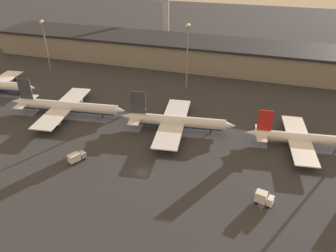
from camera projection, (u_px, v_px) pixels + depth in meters
ground at (142, 173)px, 96.81m from camera, size 600.00×600.00×0.00m
terminal_building at (209, 54)px, 174.13m from camera, size 245.93×29.63×13.50m
airplane_1 at (66, 107)px, 127.38m from camera, size 47.42×37.16×13.97m
airplane_2 at (176, 122)px, 116.84m from camera, size 41.78×37.24×14.08m
airplane_3 at (302, 138)px, 107.89m from camera, size 38.22×31.99×12.18m
service_vehicle_1 at (263, 198)px, 84.57m from camera, size 4.99×3.23×3.56m
service_vehicle_2 at (76, 157)px, 100.83m from camera, size 4.42×5.92×3.05m
lamp_post_0 at (45, 40)px, 162.75m from camera, size 1.80×1.80×26.22m
lamp_post_1 at (187, 49)px, 142.80m from camera, size 1.80×1.80×29.41m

